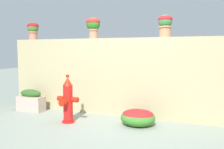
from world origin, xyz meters
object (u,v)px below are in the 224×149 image
object	(u,v)px
potted_plant_0	(33,29)
flower_bush_left	(138,117)
fire_hydrant	(68,101)
potted_plant_1	(93,25)
potted_plant_2	(165,24)
planter_box	(31,101)

from	to	relation	value
potted_plant_0	flower_bush_left	world-z (taller)	potted_plant_0
fire_hydrant	flower_bush_left	distance (m)	1.30
potted_plant_0	flower_bush_left	size ratio (longest dim) A/B	0.67
potted_plant_1	potted_plant_0	bearing A→B (deg)	179.09
potted_plant_2	flower_bush_left	distance (m)	1.80
planter_box	potted_plant_0	bearing A→B (deg)	120.82
potted_plant_1	planter_box	bearing A→B (deg)	-159.22
potted_plant_0	flower_bush_left	bearing A→B (deg)	-13.06
flower_bush_left	planter_box	xyz separation A→B (m)	(-2.43, 0.13, 0.08)
potted_plant_0	fire_hydrant	size ratio (longest dim) A/B	0.47
potted_plant_1	fire_hydrant	xyz separation A→B (m)	(-0.07, -0.92, -1.44)
potted_plant_2	fire_hydrant	bearing A→B (deg)	-149.21
potted_plant_2	flower_bush_left	bearing A→B (deg)	-118.16
potted_plant_1	potted_plant_2	bearing A→B (deg)	0.49
potted_plant_1	fire_hydrant	bearing A→B (deg)	-94.46
potted_plant_0	planter_box	xyz separation A→B (m)	(0.30, -0.51, -1.58)
potted_plant_2	fire_hydrant	size ratio (longest dim) A/B	0.49
potted_plant_1	fire_hydrant	world-z (taller)	potted_plant_1
potted_plant_0	potted_plant_2	distance (m)	3.07
potted_plant_2	fire_hydrant	xyz separation A→B (m)	(-1.57, -0.93, -1.41)
potted_plant_0	fire_hydrant	distance (m)	2.27
flower_bush_left	planter_box	bearing A→B (deg)	177.02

